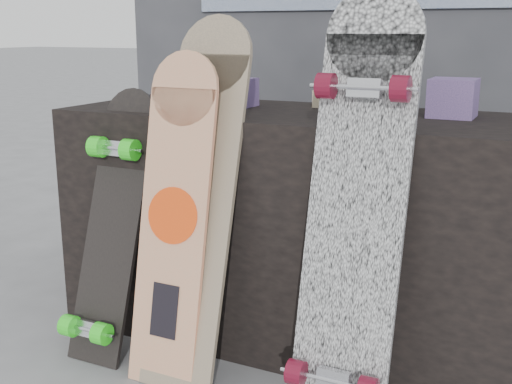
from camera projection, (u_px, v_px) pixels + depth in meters
The scene contains 9 objects.
vendor_table at pixel (297, 227), 2.24m from camera, with size 1.60×0.60×0.80m, color black.
booth at pixel (373, 22), 2.81m from camera, with size 2.40×0.22×2.20m.
merch_box_purple at pixel (229, 92), 2.30m from camera, with size 0.18×0.12×0.10m, color navy.
merch_box_small at pixel (453, 98), 2.01m from camera, with size 0.14×0.14×0.12m, color navy.
merch_box_flat at pixel (346, 99), 2.26m from camera, with size 0.22×0.10×0.06m, color #D1B78C.
longboard_geisha at pixel (174, 211), 1.95m from camera, with size 0.23×0.23×1.01m.
longboard_celtic at pixel (199, 190), 1.96m from camera, with size 0.25×0.34×1.12m.
longboard_cascadia at pixel (356, 201), 1.73m from camera, with size 0.27×0.35×1.19m.
skateboard_dark at pixel (111, 221), 2.13m from camera, with size 0.20×0.36×0.88m.
Camera 1 is at (0.81, -1.49, 1.07)m, focal length 45.00 mm.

